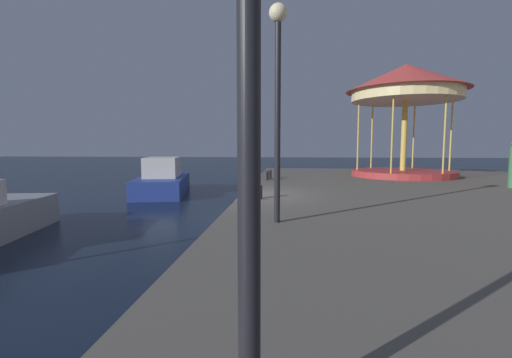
# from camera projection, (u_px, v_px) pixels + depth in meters

# --- Properties ---
(ground_plane) EXTENTS (120.00, 120.00, 0.00)m
(ground_plane) POSITION_uv_depth(u_px,v_px,m) (241.00, 219.00, 11.28)
(ground_plane) COLOR black
(quay_dock) EXTENTS (14.36, 26.44, 0.80)m
(quay_dock) POSITION_uv_depth(u_px,v_px,m) (477.00, 211.00, 10.58)
(quay_dock) COLOR #5B564F
(quay_dock) RESTS_ON ground
(motorboat_blue) EXTENTS (3.20, 5.75, 1.79)m
(motorboat_blue) POSITION_uv_depth(u_px,v_px,m) (163.00, 180.00, 17.26)
(motorboat_blue) COLOR navy
(motorboat_blue) RESTS_ON ground
(carousel) EXTENTS (5.82, 5.82, 5.57)m
(carousel) POSITION_uv_depth(u_px,v_px,m) (406.00, 93.00, 17.43)
(carousel) COLOR #B23333
(carousel) RESTS_ON quay_dock
(lamp_post_mid_promenade) EXTENTS (0.36, 0.36, 4.29)m
(lamp_post_mid_promenade) POSITION_uv_depth(u_px,v_px,m) (278.00, 75.00, 6.88)
(lamp_post_mid_promenade) COLOR black
(lamp_post_mid_promenade) RESTS_ON quay_dock
(bollard_center) EXTENTS (0.24, 0.24, 0.40)m
(bollard_center) POSITION_uv_depth(u_px,v_px,m) (258.00, 192.00, 10.33)
(bollard_center) COLOR #2D2D33
(bollard_center) RESTS_ON quay_dock
(bollard_north) EXTENTS (0.24, 0.24, 0.40)m
(bollard_north) POSITION_uv_depth(u_px,v_px,m) (266.00, 176.00, 15.81)
(bollard_north) COLOR #2D2D33
(bollard_north) RESTS_ON quay_dock
(bollard_south) EXTENTS (0.24, 0.24, 0.40)m
(bollard_south) POSITION_uv_depth(u_px,v_px,m) (269.00, 174.00, 16.53)
(bollard_south) COLOR #2D2D33
(bollard_south) RESTS_ON quay_dock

